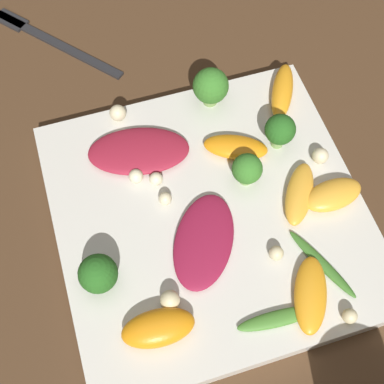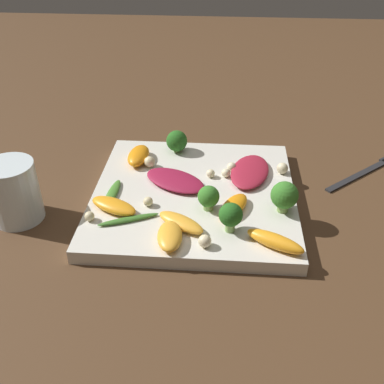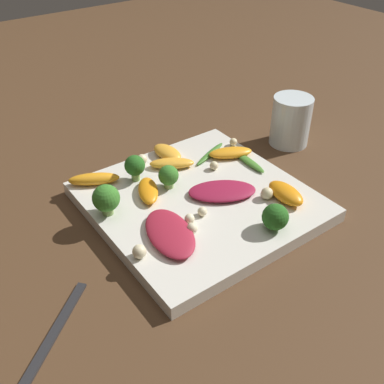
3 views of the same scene
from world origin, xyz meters
name	(u,v)px [view 3 (image 3 of 3)]	position (x,y,z in m)	size (l,w,h in m)	color
ground_plane	(199,207)	(0.00, 0.00, 0.00)	(2.40, 2.40, 0.00)	#4C331E
plate	(199,201)	(0.00, 0.00, 0.01)	(0.31, 0.31, 0.02)	silver
drinking_glass	(291,121)	(0.25, 0.06, 0.05)	(0.07, 0.07, 0.09)	silver
fork	(33,368)	(-0.30, -0.12, 0.00)	(0.16, 0.14, 0.01)	#262628
radicchio_leaf_0	(170,233)	(-0.09, -0.05, 0.03)	(0.08, 0.12, 0.01)	maroon
radicchio_leaf_1	(222,191)	(0.03, -0.02, 0.03)	(0.12, 0.10, 0.01)	maroon
orange_segment_0	(167,153)	(0.02, 0.12, 0.03)	(0.04, 0.06, 0.02)	#FCAD33
orange_segment_1	(94,179)	(-0.11, 0.12, 0.03)	(0.08, 0.06, 0.02)	orange
orange_segment_2	(148,191)	(-0.06, 0.05, 0.03)	(0.06, 0.07, 0.02)	orange
orange_segment_3	(286,193)	(0.10, -0.08, 0.03)	(0.04, 0.07, 0.02)	orange
orange_segment_4	(172,163)	(0.01, 0.09, 0.03)	(0.08, 0.06, 0.02)	#FCAD33
orange_segment_5	(231,153)	(0.11, 0.06, 0.03)	(0.08, 0.06, 0.02)	orange
broccoli_floret_0	(275,217)	(0.04, -0.12, 0.04)	(0.04, 0.04, 0.04)	#84AD5B
broccoli_floret_1	(168,176)	(-0.02, 0.05, 0.04)	(0.03, 0.03, 0.04)	#84AD5B
broccoli_floret_2	(106,199)	(-0.13, 0.04, 0.05)	(0.04, 0.04, 0.05)	#7A9E51
broccoli_floret_3	(135,166)	(-0.06, 0.09, 0.05)	(0.03, 0.03, 0.04)	#84AD5B
arugula_sprig_0	(249,161)	(0.12, 0.02, 0.02)	(0.02, 0.08, 0.01)	#47842D
arugula_sprig_1	(210,154)	(0.09, 0.08, 0.02)	(0.08, 0.04, 0.01)	#3D7528
macadamia_nut_0	(192,228)	(-0.06, -0.06, 0.03)	(0.01, 0.01, 0.01)	beige
macadamia_nut_1	(233,142)	(0.14, 0.09, 0.03)	(0.01, 0.01, 0.01)	beige
macadamia_nut_2	(142,159)	(-0.02, 0.13, 0.03)	(0.02, 0.02, 0.02)	beige
macadamia_nut_3	(190,219)	(-0.05, -0.04, 0.03)	(0.01, 0.01, 0.01)	beige
macadamia_nut_4	(202,211)	(-0.02, -0.04, 0.03)	(0.01, 0.01, 0.01)	beige
macadamia_nut_5	(139,252)	(-0.14, -0.06, 0.03)	(0.02, 0.02, 0.02)	beige
macadamia_nut_6	(267,193)	(0.08, -0.06, 0.03)	(0.02, 0.02, 0.02)	beige
macadamia_nut_7	(214,166)	(0.06, 0.04, 0.03)	(0.01, 0.01, 0.01)	beige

